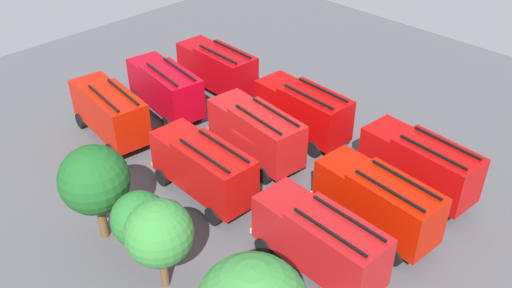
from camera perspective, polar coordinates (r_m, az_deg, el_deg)
ground_plane at (r=36.17m, az=-0.00°, el=-1.84°), size 55.17×55.17×0.00m
fire_truck_0 at (r=33.74m, az=16.47°, el=-1.91°), size 7.38×3.24×3.88m
fire_truck_1 at (r=37.75m, az=4.84°, el=3.59°), size 7.32×3.08×3.88m
fire_truck_2 at (r=43.44m, az=-4.05°, el=7.90°), size 7.30×3.01×3.88m
fire_truck_3 at (r=30.39m, az=12.38°, el=-5.68°), size 7.37×3.20×3.88m
fire_truck_4 at (r=35.21m, az=-0.01°, el=1.29°), size 7.41×3.36×3.88m
fire_truck_5 at (r=40.93m, az=-9.34°, el=5.80°), size 7.47×3.56×3.88m
fire_truck_6 at (r=27.62m, az=6.55°, el=-9.74°), size 7.28×2.95×3.88m
fire_truck_7 at (r=32.23m, az=-5.45°, el=-2.34°), size 7.28×2.96×3.88m
fire_truck_8 at (r=38.74m, az=-14.85°, el=3.33°), size 7.44×3.44×3.88m
firefighter_0 at (r=41.87m, az=1.52°, el=5.14°), size 0.29×0.42×1.77m
firefighter_1 at (r=43.95m, az=-0.01°, el=6.69°), size 0.47×0.36×1.83m
firefighter_2 at (r=44.44m, az=-17.55°, el=5.29°), size 0.46×0.33×1.78m
tree_1 at (r=26.30m, az=-9.93°, el=-9.07°), size 3.27×3.27×5.06m
tree_2 at (r=27.88m, az=-11.90°, el=-7.61°), size 2.85×2.85×4.42m
tree_3 at (r=29.49m, az=-16.31°, el=-3.60°), size 3.67×3.67×5.69m
traffic_cone_0 at (r=47.49m, az=-4.69°, el=7.72°), size 0.39×0.39×0.56m
traffic_cone_1 at (r=44.95m, az=-0.18°, el=6.33°), size 0.46×0.46×0.66m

